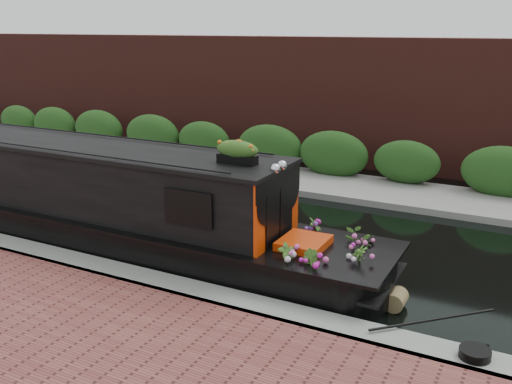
% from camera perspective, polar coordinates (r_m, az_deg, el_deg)
% --- Properties ---
extents(ground, '(80.00, 80.00, 0.00)m').
position_cam_1_polar(ground, '(12.46, -0.67, -4.08)').
color(ground, black).
rests_on(ground, ground).
extents(near_bank_coping, '(40.00, 0.60, 0.50)m').
position_cam_1_polar(near_bank_coping, '(9.92, -9.90, -9.92)').
color(near_bank_coping, gray).
rests_on(near_bank_coping, ground).
extents(far_bank_path, '(40.00, 2.40, 0.34)m').
position_cam_1_polar(far_bank_path, '(16.10, 6.45, 0.56)').
color(far_bank_path, gray).
rests_on(far_bank_path, ground).
extents(far_hedge, '(40.00, 1.10, 2.80)m').
position_cam_1_polar(far_hedge, '(16.91, 7.57, 1.30)').
color(far_hedge, '#1F4517').
rests_on(far_hedge, ground).
extents(far_brick_wall, '(40.00, 1.00, 8.00)m').
position_cam_1_polar(far_brick_wall, '(18.84, 9.80, 2.76)').
color(far_brick_wall, '#4C1F19').
rests_on(far_brick_wall, ground).
extents(narrowboat, '(11.34, 2.04, 2.68)m').
position_cam_1_polar(narrowboat, '(11.96, -14.88, -1.53)').
color(narrowboat, black).
rests_on(narrowboat, ground).
extents(rope_fender, '(0.31, 0.40, 0.31)m').
position_cam_1_polar(rope_fender, '(9.49, 13.85, -10.40)').
color(rope_fender, olive).
rests_on(rope_fender, ground).
extents(coiled_mooring_rope, '(0.40, 0.40, 0.12)m').
position_cam_1_polar(coiled_mooring_rope, '(8.08, 21.04, -14.84)').
color(coiled_mooring_rope, black).
rests_on(coiled_mooring_rope, near_bank_coping).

